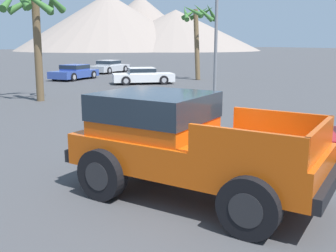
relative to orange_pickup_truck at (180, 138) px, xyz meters
The scene contains 8 objects.
ground_plane 1.09m from the orange_pickup_truck, 66.25° to the left, with size 320.00×320.00×0.00m, color #424244.
orange_pickup_truck is the anchor object (origin of this frame).
parked_car_white 20.31m from the orange_pickup_truck, 65.04° to the left, with size 4.52×3.02×1.11m.
parked_car_blue 24.54m from the orange_pickup_truck, 77.15° to the left, with size 4.36×3.82×1.14m.
parked_car_silver 30.62m from the orange_pickup_truck, 70.26° to the left, with size 4.59×3.86×1.18m.
palm_tree_tall 14.05m from the orange_pickup_truck, 87.95° to the left, with size 3.07×3.05×5.50m.
palm_tree_short 23.42m from the orange_pickup_truck, 54.52° to the left, with size 2.86×2.82×5.63m.
distant_mountain_range 123.90m from the orange_pickup_truck, 74.35° to the left, with size 166.05×74.77×19.99m.
Camera 1 is at (-3.86, -6.13, 2.85)m, focal length 42.00 mm.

